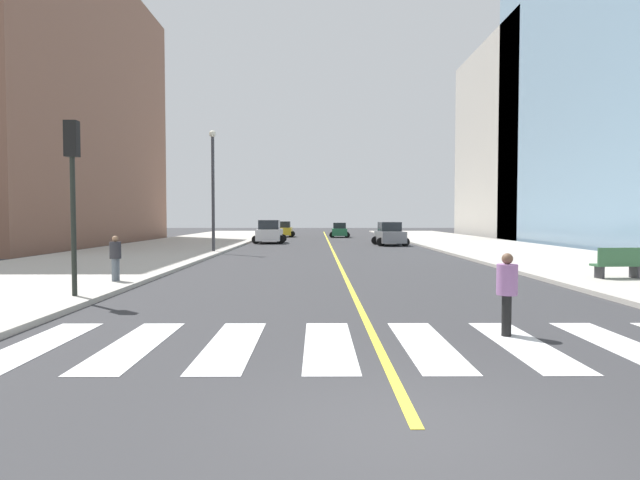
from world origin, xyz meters
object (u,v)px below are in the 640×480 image
object	(u,v)px
car_white_nearest	(270,232)
traffic_light_far_corner	(73,173)
car_green_third	(340,231)
park_bench	(619,263)
pedestrian_crossing	(507,290)
street_lamp	(213,181)
car_gray_fourth	(390,234)
car_yellow_second	(284,230)
pedestrian_walking_west	(115,256)

from	to	relation	value
car_white_nearest	traffic_light_far_corner	size ratio (longest dim) A/B	0.95
car_green_third	park_bench	xyz separation A→B (m)	(8.24, -43.19, -0.10)
pedestrian_crossing	street_lamp	world-z (taller)	street_lamp
car_white_nearest	car_gray_fourth	distance (m)	11.01
pedestrian_crossing	car_yellow_second	bearing A→B (deg)	-151.50
car_green_third	street_lamp	distance (m)	29.31
pedestrian_walking_west	traffic_light_far_corner	bearing A→B (deg)	13.30
park_bench	car_yellow_second	bearing A→B (deg)	13.11
traffic_light_far_corner	street_lamp	world-z (taller)	street_lamp
car_yellow_second	traffic_light_far_corner	size ratio (longest dim) A/B	0.84
car_green_third	car_gray_fourth	xyz separation A→B (m)	(3.44, -17.60, 0.12)
park_bench	pedestrian_crossing	world-z (taller)	pedestrian_crossing
pedestrian_crossing	street_lamp	xyz separation A→B (m)	(-10.48, 24.39, 3.80)
car_gray_fourth	pedestrian_crossing	bearing A→B (deg)	83.29
car_green_third	traffic_light_far_corner	world-z (taller)	traffic_light_far_corner
pedestrian_walking_west	street_lamp	xyz separation A→B (m)	(0.27, 16.37, 3.70)
pedestrian_crossing	street_lamp	distance (m)	26.82
traffic_light_far_corner	street_lamp	size ratio (longest dim) A/B	0.63
traffic_light_far_corner	pedestrian_crossing	xyz separation A→B (m)	(10.61, -4.53, -2.68)
car_white_nearest	car_green_third	xyz separation A→B (m)	(6.89, 13.80, -0.18)
car_green_third	car_yellow_second	bearing A→B (deg)	-10.36
pedestrian_walking_west	street_lamp	bearing A→B (deg)	-169.98
car_green_third	street_lamp	size ratio (longest dim) A/B	0.49
pedestrian_crossing	car_green_third	bearing A→B (deg)	-158.43
car_green_third	pedestrian_walking_west	bearing A→B (deg)	79.83
pedestrian_walking_west	car_yellow_second	bearing A→B (deg)	-172.91
car_gray_fourth	car_white_nearest	bearing A→B (deg)	-23.04
traffic_light_far_corner	car_white_nearest	bearing A→B (deg)	85.60
car_gray_fourth	pedestrian_crossing	xyz separation A→B (m)	(-2.30, -34.29, 0.00)
traffic_light_far_corner	car_gray_fourth	bearing A→B (deg)	66.54
car_green_third	traffic_light_far_corner	bearing A→B (deg)	80.88
park_bench	car_white_nearest	bearing A→B (deg)	22.04
traffic_light_far_corner	pedestrian_crossing	world-z (taller)	traffic_light_far_corner
car_green_third	car_white_nearest	bearing A→B (deg)	65.66
car_white_nearest	car_yellow_second	bearing A→B (deg)	88.66
park_bench	pedestrian_crossing	xyz separation A→B (m)	(-7.11, -8.70, 0.22)
car_yellow_second	pedestrian_walking_west	world-z (taller)	car_yellow_second
park_bench	car_gray_fourth	bearing A→B (deg)	5.42
pedestrian_walking_west	pedestrian_crossing	bearing A→B (deg)	64.27
traffic_light_far_corner	park_bench	size ratio (longest dim) A/B	2.66
car_green_third	pedestrian_walking_west	size ratio (longest dim) A/B	2.45
car_yellow_second	pedestrian_walking_west	bearing A→B (deg)	-94.15
car_gray_fourth	street_lamp	world-z (taller)	street_lamp
street_lamp	car_white_nearest	bearing A→B (deg)	79.86
traffic_light_far_corner	pedestrian_walking_west	size ratio (longest dim) A/B	3.12
pedestrian_walking_west	street_lamp	size ratio (longest dim) A/B	0.20
car_yellow_second	car_green_third	size ratio (longest dim) A/B	1.07
car_yellow_second	park_bench	world-z (taller)	car_yellow_second
pedestrian_crossing	pedestrian_walking_west	bearing A→B (deg)	-106.40
car_white_nearest	park_bench	xyz separation A→B (m)	(15.14, -29.39, -0.28)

